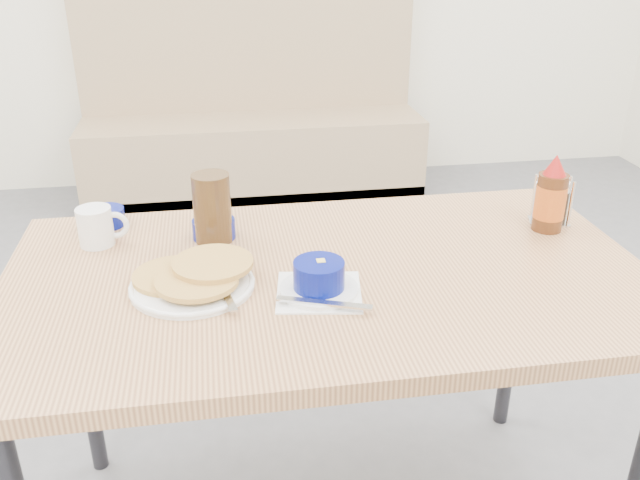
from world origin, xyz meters
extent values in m
cube|color=tan|center=(0.00, 2.72, 0.23)|extent=(1.90, 0.55, 0.45)
cube|color=tan|center=(0.00, 2.94, 0.72)|extent=(1.90, 0.12, 1.00)
cube|color=#2D2D33|center=(0.00, 2.72, 0.04)|extent=(1.90, 0.55, 0.08)
cube|color=tan|center=(0.00, 0.25, 0.74)|extent=(1.40, 0.80, 0.04)
cylinder|color=#2D2D33|center=(-0.62, 0.57, 0.36)|extent=(0.04, 0.04, 0.72)
cylinder|color=#2D2D33|center=(0.62, 0.57, 0.36)|extent=(0.04, 0.04, 0.72)
cylinder|color=white|center=(-0.29, 0.22, 0.77)|extent=(0.26, 0.26, 0.01)
cylinder|color=tan|center=(-0.33, 0.25, 0.78)|extent=(0.17, 0.17, 0.01)
cylinder|color=tan|center=(-0.28, 0.20, 0.79)|extent=(0.17, 0.17, 0.01)
cylinder|color=tan|center=(-0.25, 0.25, 0.80)|extent=(0.17, 0.17, 0.01)
cube|color=silver|center=(-0.22, 0.14, 0.78)|extent=(0.04, 0.12, 0.00)
cylinder|color=white|center=(-0.51, 0.47, 0.81)|extent=(0.08, 0.08, 0.09)
cylinder|color=black|center=(-0.51, 0.47, 0.85)|extent=(0.07, 0.07, 0.00)
torus|color=white|center=(-0.47, 0.47, 0.81)|extent=(0.07, 0.01, 0.07)
cube|color=white|center=(-0.04, 0.16, 0.76)|extent=(0.20, 0.20, 0.00)
cylinder|color=white|center=(-0.04, 0.16, 0.77)|extent=(0.16, 0.16, 0.01)
cylinder|color=#040F6D|center=(-0.04, 0.16, 0.80)|extent=(0.10, 0.10, 0.06)
cylinder|color=white|center=(-0.04, 0.16, 0.82)|extent=(0.09, 0.09, 0.01)
cube|color=#F4DB60|center=(-0.03, 0.16, 0.83)|extent=(0.02, 0.02, 0.01)
cube|color=silver|center=(-0.04, 0.09, 0.78)|extent=(0.18, 0.08, 0.00)
cylinder|color=#040F6D|center=(-0.51, 0.58, 0.78)|extent=(0.10, 0.10, 0.04)
cylinder|color=#040F6D|center=(-0.24, 0.46, 0.78)|extent=(0.10, 0.10, 0.05)
cylinder|color=#402A14|center=(-0.24, 0.45, 0.84)|extent=(0.09, 0.09, 0.17)
cube|color=silver|center=(0.60, 0.42, 0.76)|extent=(0.11, 0.08, 0.00)
cylinder|color=silver|center=(0.55, 0.41, 0.82)|extent=(0.01, 0.01, 0.11)
cylinder|color=silver|center=(0.63, 0.39, 0.82)|extent=(0.01, 0.01, 0.11)
cylinder|color=silver|center=(0.56, 0.45, 0.82)|extent=(0.01, 0.01, 0.11)
cylinder|color=silver|center=(0.64, 0.43, 0.82)|extent=(0.01, 0.01, 0.11)
cylinder|color=silver|center=(0.57, 0.43, 0.80)|extent=(0.03, 0.03, 0.08)
cylinder|color=#3F3326|center=(0.62, 0.41, 0.80)|extent=(0.03, 0.03, 0.08)
cylinder|color=#47230F|center=(0.57, 0.38, 0.83)|extent=(0.07, 0.07, 0.14)
cylinder|color=orange|center=(0.57, 0.38, 0.83)|extent=(0.07, 0.07, 0.08)
cone|color=#A51310|center=(0.57, 0.38, 0.93)|extent=(0.05, 0.05, 0.05)
cube|color=#F1506F|center=(-0.26, 0.20, 0.76)|extent=(0.04, 0.04, 0.00)
camera|label=1|loc=(-0.23, -1.03, 1.45)|focal=38.00mm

